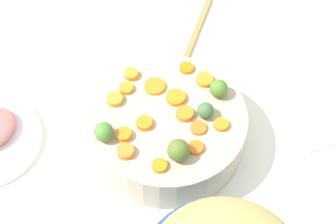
# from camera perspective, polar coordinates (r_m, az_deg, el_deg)

# --- Properties ---
(tabletop) EXTENTS (2.40, 2.40, 0.02)m
(tabletop) POSITION_cam_1_polar(r_m,az_deg,el_deg) (0.97, 2.07, -4.39)
(tabletop) COLOR white
(tabletop) RESTS_ON ground
(serving_bowl_carrots) EXTENTS (0.28, 0.28, 0.09)m
(serving_bowl_carrots) POSITION_cam_1_polar(r_m,az_deg,el_deg) (0.93, -0.00, -1.86)
(serving_bowl_carrots) COLOR #C0AC93
(serving_bowl_carrots) RESTS_ON tabletop
(carrot_slice_0) EXTENTS (0.04, 0.04, 0.01)m
(carrot_slice_0) POSITION_cam_1_polar(r_m,az_deg,el_deg) (0.92, -5.99, 1.42)
(carrot_slice_0) COLOR orange
(carrot_slice_0) RESTS_ON serving_bowl_carrots
(carrot_slice_1) EXTENTS (0.04, 0.04, 0.01)m
(carrot_slice_1) POSITION_cam_1_polar(r_m,az_deg,el_deg) (0.94, 4.11, 3.62)
(carrot_slice_1) COLOR orange
(carrot_slice_1) RESTS_ON serving_bowl_carrots
(carrot_slice_2) EXTENTS (0.03, 0.03, 0.01)m
(carrot_slice_2) POSITION_cam_1_polar(r_m,az_deg,el_deg) (0.89, 5.96, -1.54)
(carrot_slice_2) COLOR orange
(carrot_slice_2) RESTS_ON serving_bowl_carrots
(carrot_slice_3) EXTENTS (0.04, 0.04, 0.01)m
(carrot_slice_3) POSITION_cam_1_polar(r_m,az_deg,el_deg) (0.85, -4.80, -4.42)
(carrot_slice_3) COLOR orange
(carrot_slice_3) RESTS_ON serving_bowl_carrots
(carrot_slice_4) EXTENTS (0.03, 0.03, 0.01)m
(carrot_slice_4) POSITION_cam_1_polar(r_m,az_deg,el_deg) (0.86, 3.11, -4.00)
(carrot_slice_4) COLOR orange
(carrot_slice_4) RESTS_ON serving_bowl_carrots
(carrot_slice_5) EXTENTS (0.03, 0.03, 0.01)m
(carrot_slice_5) POSITION_cam_1_polar(r_m,az_deg,el_deg) (0.95, -4.18, 4.24)
(carrot_slice_5) COLOR orange
(carrot_slice_5) RESTS_ON serving_bowl_carrots
(carrot_slice_6) EXTENTS (0.04, 0.04, 0.01)m
(carrot_slice_6) POSITION_cam_1_polar(r_m,az_deg,el_deg) (0.84, -0.96, -6.04)
(carrot_slice_6) COLOR orange
(carrot_slice_6) RESTS_ON serving_bowl_carrots
(carrot_slice_7) EXTENTS (0.04, 0.04, 0.01)m
(carrot_slice_7) POSITION_cam_1_polar(r_m,az_deg,el_deg) (0.89, 1.88, -0.20)
(carrot_slice_7) COLOR orange
(carrot_slice_7) RESTS_ON serving_bowl_carrots
(carrot_slice_8) EXTENTS (0.03, 0.03, 0.01)m
(carrot_slice_8) POSITION_cam_1_polar(r_m,az_deg,el_deg) (0.93, -4.73, 2.67)
(carrot_slice_8) COLOR orange
(carrot_slice_8) RESTS_ON serving_bowl_carrots
(carrot_slice_9) EXTENTS (0.05, 0.05, 0.01)m
(carrot_slice_9) POSITION_cam_1_polar(r_m,az_deg,el_deg) (0.93, -1.51, 2.90)
(carrot_slice_9) COLOR orange
(carrot_slice_9) RESTS_ON serving_bowl_carrots
(carrot_slice_10) EXTENTS (0.05, 0.05, 0.01)m
(carrot_slice_10) POSITION_cam_1_polar(r_m,az_deg,el_deg) (0.92, 0.88, 1.63)
(carrot_slice_10) COLOR orange
(carrot_slice_10) RESTS_ON serving_bowl_carrots
(carrot_slice_11) EXTENTS (0.04, 0.04, 0.01)m
(carrot_slice_11) POSITION_cam_1_polar(r_m,az_deg,el_deg) (0.88, 3.40, -1.80)
(carrot_slice_11) COLOR orange
(carrot_slice_11) RESTS_ON serving_bowl_carrots
(carrot_slice_12) EXTENTS (0.04, 0.04, 0.01)m
(carrot_slice_12) POSITION_cam_1_polar(r_m,az_deg,el_deg) (0.87, -4.99, -2.54)
(carrot_slice_12) COLOR orange
(carrot_slice_12) RESTS_ON serving_bowl_carrots
(carrot_slice_13) EXTENTS (0.03, 0.03, 0.01)m
(carrot_slice_13) POSITION_cam_1_polar(r_m,az_deg,el_deg) (0.96, 2.07, 4.96)
(carrot_slice_13) COLOR orange
(carrot_slice_13) RESTS_ON serving_bowl_carrots
(carrot_slice_14) EXTENTS (0.03, 0.03, 0.01)m
(carrot_slice_14) POSITION_cam_1_polar(r_m,az_deg,el_deg) (0.88, -2.68, -1.26)
(carrot_slice_14) COLOR orange
(carrot_slice_14) RESTS_ON serving_bowl_carrots
(brussels_sprout_0) EXTENTS (0.03, 0.03, 0.03)m
(brussels_sprout_0) POSITION_cam_1_polar(r_m,az_deg,el_deg) (0.89, 4.23, 0.17)
(brussels_sprout_0) COLOR #436D3E
(brussels_sprout_0) RESTS_ON serving_bowl_carrots
(brussels_sprout_1) EXTENTS (0.03, 0.03, 0.03)m
(brussels_sprout_1) POSITION_cam_1_polar(r_m,az_deg,el_deg) (0.86, -7.21, -2.23)
(brussels_sprout_1) COLOR #518133
(brussels_sprout_1) RESTS_ON serving_bowl_carrots
(brussels_sprout_2) EXTENTS (0.03, 0.03, 0.03)m
(brussels_sprout_2) POSITION_cam_1_polar(r_m,az_deg,el_deg) (0.92, 5.71, 2.64)
(brussels_sprout_2) COLOR #517F2F
(brussels_sprout_2) RESTS_ON serving_bowl_carrots
(brussels_sprout_3) EXTENTS (0.04, 0.04, 0.04)m
(brussels_sprout_3) POSITION_cam_1_polar(r_m,az_deg,el_deg) (0.84, 1.18, -4.31)
(brussels_sprout_3) COLOR #586B29
(brussels_sprout_3) RESTS_ON serving_bowl_carrots
(wooden_spoon) EXTENTS (0.10, 0.32, 0.01)m
(wooden_spoon) POSITION_cam_1_polar(r_m,az_deg,el_deg) (1.22, 4.53, 12.43)
(wooden_spoon) COLOR #B17E49
(wooden_spoon) RESTS_ON tabletop
(dish_towel) EXTENTS (0.19, 0.16, 0.01)m
(dish_towel) POSITION_cam_1_polar(r_m,az_deg,el_deg) (1.04, 18.24, -0.78)
(dish_towel) COLOR beige
(dish_towel) RESTS_ON tabletop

